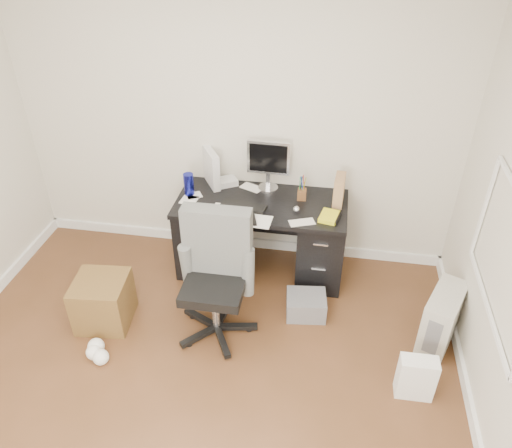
{
  "coord_description": "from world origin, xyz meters",
  "views": [
    {
      "loc": [
        0.87,
        -2.03,
        3.06
      ],
      "look_at": [
        0.33,
        1.2,
        0.82
      ],
      "focal_mm": 35.0,
      "sensor_mm": 36.0,
      "label": 1
    }
  ],
  "objects_px": {
    "keyboard": "(243,206)",
    "pc_tower": "(442,318)",
    "lcd_monitor": "(268,165)",
    "desk": "(261,234)",
    "office_chair": "(214,281)",
    "wicker_basket": "(103,301)"
  },
  "relations": [
    {
      "from": "keyboard",
      "to": "office_chair",
      "type": "bearing_deg",
      "value": -88.39
    },
    {
      "from": "office_chair",
      "to": "wicker_basket",
      "type": "distance_m",
      "value": 1.0
    },
    {
      "from": "wicker_basket",
      "to": "keyboard",
      "type": "bearing_deg",
      "value": 37.04
    },
    {
      "from": "lcd_monitor",
      "to": "wicker_basket",
      "type": "bearing_deg",
      "value": -135.43
    },
    {
      "from": "keyboard",
      "to": "pc_tower",
      "type": "relative_size",
      "value": 0.81
    },
    {
      "from": "desk",
      "to": "keyboard",
      "type": "xyz_separation_m",
      "value": [
        -0.14,
        -0.11,
        0.36
      ]
    },
    {
      "from": "desk",
      "to": "office_chair",
      "type": "xyz_separation_m",
      "value": [
        -0.23,
        -0.86,
        0.14
      ]
    },
    {
      "from": "keyboard",
      "to": "desk",
      "type": "bearing_deg",
      "value": 47.0
    },
    {
      "from": "lcd_monitor",
      "to": "pc_tower",
      "type": "height_order",
      "value": "lcd_monitor"
    },
    {
      "from": "lcd_monitor",
      "to": "desk",
      "type": "bearing_deg",
      "value": -94.39
    },
    {
      "from": "pc_tower",
      "to": "lcd_monitor",
      "type": "bearing_deg",
      "value": 172.61
    },
    {
      "from": "keyboard",
      "to": "wicker_basket",
      "type": "bearing_deg",
      "value": -134.4
    },
    {
      "from": "office_chair",
      "to": "pc_tower",
      "type": "bearing_deg",
      "value": 6.12
    },
    {
      "from": "desk",
      "to": "keyboard",
      "type": "distance_m",
      "value": 0.4
    },
    {
      "from": "keyboard",
      "to": "pc_tower",
      "type": "distance_m",
      "value": 1.84
    },
    {
      "from": "lcd_monitor",
      "to": "office_chair",
      "type": "xyz_separation_m",
      "value": [
        -0.26,
        -1.1,
        -0.45
      ]
    },
    {
      "from": "desk",
      "to": "keyboard",
      "type": "height_order",
      "value": "keyboard"
    },
    {
      "from": "office_chair",
      "to": "desk",
      "type": "bearing_deg",
      "value": 74.62
    },
    {
      "from": "office_chair",
      "to": "wicker_basket",
      "type": "height_order",
      "value": "office_chair"
    },
    {
      "from": "desk",
      "to": "office_chair",
      "type": "distance_m",
      "value": 0.9
    },
    {
      "from": "wicker_basket",
      "to": "pc_tower",
      "type": "bearing_deg",
      "value": 4.92
    },
    {
      "from": "desk",
      "to": "lcd_monitor",
      "type": "bearing_deg",
      "value": 84.39
    }
  ]
}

